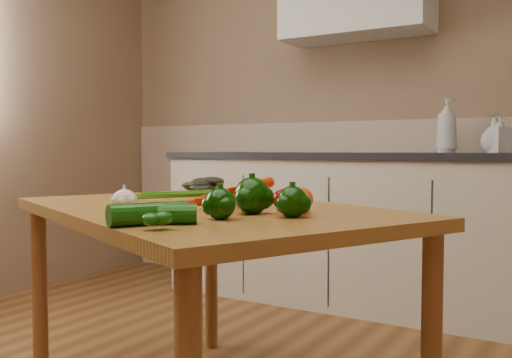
{
  "coord_description": "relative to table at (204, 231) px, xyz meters",
  "views": [
    {
      "loc": [
        1.2,
        -0.99,
        0.92
      ],
      "look_at": [
        0.13,
        0.77,
        0.81
      ],
      "focal_mm": 40.0,
      "sensor_mm": 36.0,
      "label": 1
    }
  ],
  "objects": [
    {
      "name": "tomato_b",
      "position": [
        0.34,
        0.03,
        0.12
      ],
      "size": [
        0.08,
        0.08,
        0.07
      ],
      "primitive_type": "ellipsoid",
      "color": "#C04604",
      "rests_on": "table"
    },
    {
      "name": "room",
      "position": [
        -0.08,
        -0.35,
        0.6
      ],
      "size": [
        4.04,
        5.04,
        2.64
      ],
      "color": "brown",
      "rests_on": "ground"
    },
    {
      "name": "carrot_bunch",
      "position": [
        0.02,
        0.06,
        0.12
      ],
      "size": [
        0.31,
        0.28,
        0.07
      ],
      "primitive_type": null,
      "rotation": [
        0.0,
        0.0,
        -0.43
      ],
      "color": "#E83405",
      "rests_on": "table"
    },
    {
      "name": "soap_bottle_b",
      "position": [
        0.65,
        1.73,
        0.35
      ],
      "size": [
        0.13,
        0.13,
        0.2
      ],
      "primitive_type": "imported",
      "rotation": [
        0.0,
        0.0,
        5.54
      ],
      "color": "silver",
      "rests_on": "counter_run"
    },
    {
      "name": "zucchini_b",
      "position": [
        0.17,
        -0.43,
        0.11
      ],
      "size": [
        0.2,
        0.17,
        0.05
      ],
      "primitive_type": "cylinder",
      "rotation": [
        1.57,
        0.0,
        -0.94
      ],
      "color": "#0A4307",
      "rests_on": "table"
    },
    {
      "name": "garlic_bulb",
      "position": [
        -0.16,
        -0.2,
        0.11
      ],
      "size": [
        0.07,
        0.07,
        0.06
      ],
      "primitive_type": "ellipsoid",
      "color": "white",
      "rests_on": "table"
    },
    {
      "name": "table",
      "position": [
        0.0,
        0.0,
        0.0
      ],
      "size": [
        1.61,
        1.37,
        0.73
      ],
      "rotation": [
        0.0,
        0.0,
        -0.43
      ],
      "color": "#AE7632",
      "rests_on": "ground"
    },
    {
      "name": "pepper_b",
      "position": [
        0.39,
        -0.12,
        0.12
      ],
      "size": [
        0.09,
        0.09,
        0.09
      ],
      "primitive_type": "sphere",
      "color": "#093202",
      "rests_on": "table"
    },
    {
      "name": "leafy_greens",
      "position": [
        -0.31,
        0.39,
        0.13
      ],
      "size": [
        0.2,
        0.18,
        0.1
      ],
      "primitive_type": null,
      "color": "black",
      "rests_on": "table"
    },
    {
      "name": "soap_bottle_c",
      "position": [
        0.63,
        1.76,
        0.34
      ],
      "size": [
        0.2,
        0.2,
        0.19
      ],
      "primitive_type": "imported",
      "rotation": [
        0.0,
        0.0,
        2.53
      ],
      "color": "silver",
      "rests_on": "counter_run"
    },
    {
      "name": "zucchini_a",
      "position": [
        0.16,
        -0.45,
        0.11
      ],
      "size": [
        0.14,
        0.2,
        0.06
      ],
      "primitive_type": "cylinder",
      "rotation": [
        1.57,
        0.0,
        -0.49
      ],
      "color": "#0A4307",
      "rests_on": "table"
    },
    {
      "name": "counter_run",
      "position": [
        0.13,
        1.67,
        -0.19
      ],
      "size": [
        2.84,
        0.64,
        1.14
      ],
      "color": "beige",
      "rests_on": "ground"
    },
    {
      "name": "pepper_a",
      "position": [
        0.25,
        -0.11,
        0.13
      ],
      "size": [
        0.1,
        0.1,
        0.1
      ],
      "primitive_type": "sphere",
      "color": "#093202",
      "rests_on": "table"
    },
    {
      "name": "pepper_c",
      "position": [
        0.25,
        -0.26,
        0.12
      ],
      "size": [
        0.08,
        0.08,
        0.08
      ],
      "primitive_type": "sphere",
      "color": "#093202",
      "rests_on": "table"
    },
    {
      "name": "tomato_c",
      "position": [
        0.36,
        -0.03,
        0.11
      ],
      "size": [
        0.07,
        0.07,
        0.07
      ],
      "primitive_type": "ellipsoid",
      "color": "#C04604",
      "rests_on": "table"
    },
    {
      "name": "soap_bottle_a",
      "position": [
        0.37,
        1.79,
        0.4
      ],
      "size": [
        0.17,
        0.17,
        0.3
      ],
      "primitive_type": "imported",
      "rotation": [
        0.0,
        0.0,
        2.41
      ],
      "color": "silver",
      "rests_on": "counter_run"
    },
    {
      "name": "tomato_a",
      "position": [
        0.28,
        0.03,
        0.11
      ],
      "size": [
        0.07,
        0.07,
        0.07
      ],
      "primitive_type": "ellipsoid",
      "color": "#840203",
      "rests_on": "table"
    }
  ]
}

